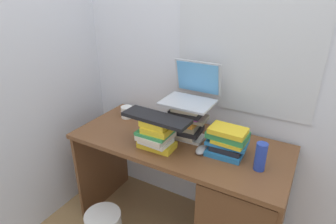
{
  "coord_description": "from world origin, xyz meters",
  "views": [
    {
      "loc": [
        0.72,
        -1.42,
        1.7
      ],
      "look_at": [
        -0.09,
        0.01,
        0.95
      ],
      "focal_mm": 30.15,
      "sensor_mm": 36.0,
      "label": 1
    }
  ],
  "objects_px": {
    "desk": "(226,203)",
    "keyboard": "(156,118)",
    "laptop": "(192,92)",
    "computer_mouse": "(201,150)",
    "water_bottle": "(261,157)",
    "mug": "(127,112)",
    "book_stack_tall": "(187,121)",
    "book_stack_keyboard_riser": "(156,134)",
    "book_stack_side": "(227,141)"
  },
  "relations": [
    {
      "from": "laptop",
      "to": "computer_mouse",
      "type": "bearing_deg",
      "value": -48.59
    },
    {
      "from": "book_stack_keyboard_riser",
      "to": "water_bottle",
      "type": "xyz_separation_m",
      "value": [
        0.61,
        0.09,
        -0.01
      ]
    },
    {
      "from": "book_stack_keyboard_riser",
      "to": "keyboard",
      "type": "xyz_separation_m",
      "value": [
        0.0,
        -0.0,
        0.11
      ]
    },
    {
      "from": "book_stack_keyboard_riser",
      "to": "laptop",
      "type": "bearing_deg",
      "value": 67.73
    },
    {
      "from": "mug",
      "to": "computer_mouse",
      "type": "bearing_deg",
      "value": -14.43
    },
    {
      "from": "desk",
      "to": "computer_mouse",
      "type": "distance_m",
      "value": 0.41
    },
    {
      "from": "computer_mouse",
      "to": "water_bottle",
      "type": "distance_m",
      "value": 0.35
    },
    {
      "from": "mug",
      "to": "book_stack_side",
      "type": "bearing_deg",
      "value": -7.67
    },
    {
      "from": "book_stack_tall",
      "to": "laptop",
      "type": "relative_size",
      "value": 0.78
    },
    {
      "from": "book_stack_tall",
      "to": "laptop",
      "type": "bearing_deg",
      "value": 87.94
    },
    {
      "from": "laptop",
      "to": "desk",
      "type": "bearing_deg",
      "value": -22.8
    },
    {
      "from": "desk",
      "to": "keyboard",
      "type": "relative_size",
      "value": 3.34
    },
    {
      "from": "book_stack_side",
      "to": "water_bottle",
      "type": "bearing_deg",
      "value": -17.65
    },
    {
      "from": "laptop",
      "to": "book_stack_tall",
      "type": "bearing_deg",
      "value": -92.06
    },
    {
      "from": "book_stack_tall",
      "to": "keyboard",
      "type": "relative_size",
      "value": 0.59
    },
    {
      "from": "mug",
      "to": "water_bottle",
      "type": "relative_size",
      "value": 0.76
    },
    {
      "from": "laptop",
      "to": "keyboard",
      "type": "xyz_separation_m",
      "value": [
        -0.11,
        -0.26,
        -0.1
      ]
    },
    {
      "from": "water_bottle",
      "to": "computer_mouse",
      "type": "bearing_deg",
      "value": -180.0
    },
    {
      "from": "keyboard",
      "to": "book_stack_tall",
      "type": "bearing_deg",
      "value": 65.34
    },
    {
      "from": "laptop",
      "to": "water_bottle",
      "type": "distance_m",
      "value": 0.57
    },
    {
      "from": "book_stack_side",
      "to": "computer_mouse",
      "type": "height_order",
      "value": "book_stack_side"
    },
    {
      "from": "mug",
      "to": "book_stack_tall",
      "type": "bearing_deg",
      "value": -6.67
    },
    {
      "from": "desk",
      "to": "book_stack_keyboard_riser",
      "type": "relative_size",
      "value": 6.19
    },
    {
      "from": "desk",
      "to": "book_stack_side",
      "type": "relative_size",
      "value": 5.68
    },
    {
      "from": "desk",
      "to": "mug",
      "type": "height_order",
      "value": "mug"
    },
    {
      "from": "computer_mouse",
      "to": "keyboard",
      "type": "bearing_deg",
      "value": -161.51
    },
    {
      "from": "computer_mouse",
      "to": "mug",
      "type": "relative_size",
      "value": 0.84
    },
    {
      "from": "desk",
      "to": "book_stack_keyboard_riser",
      "type": "distance_m",
      "value": 0.63
    },
    {
      "from": "keyboard",
      "to": "book_stack_keyboard_riser",
      "type": "bearing_deg",
      "value": 131.43
    },
    {
      "from": "keyboard",
      "to": "mug",
      "type": "distance_m",
      "value": 0.53
    },
    {
      "from": "laptop",
      "to": "computer_mouse",
      "type": "height_order",
      "value": "laptop"
    },
    {
      "from": "desk",
      "to": "water_bottle",
      "type": "bearing_deg",
      "value": -12.89
    },
    {
      "from": "keyboard",
      "to": "water_bottle",
      "type": "relative_size",
      "value": 2.59
    },
    {
      "from": "book_stack_keyboard_riser",
      "to": "water_bottle",
      "type": "height_order",
      "value": "book_stack_keyboard_riser"
    },
    {
      "from": "book_stack_keyboard_riser",
      "to": "computer_mouse",
      "type": "bearing_deg",
      "value": 17.93
    },
    {
      "from": "book_stack_tall",
      "to": "water_bottle",
      "type": "xyz_separation_m",
      "value": [
        0.5,
        -0.11,
        -0.04
      ]
    },
    {
      "from": "computer_mouse",
      "to": "mug",
      "type": "distance_m",
      "value": 0.71
    },
    {
      "from": "book_stack_tall",
      "to": "laptop",
      "type": "xyz_separation_m",
      "value": [
        0.0,
        0.06,
        0.18
      ]
    },
    {
      "from": "computer_mouse",
      "to": "book_stack_keyboard_riser",
      "type": "bearing_deg",
      "value": -162.07
    },
    {
      "from": "desk",
      "to": "laptop",
      "type": "relative_size",
      "value": 4.45
    },
    {
      "from": "book_stack_keyboard_riser",
      "to": "water_bottle",
      "type": "relative_size",
      "value": 1.39
    },
    {
      "from": "mug",
      "to": "water_bottle",
      "type": "distance_m",
      "value": 1.04
    },
    {
      "from": "book_stack_keyboard_riser",
      "to": "computer_mouse",
      "type": "height_order",
      "value": "book_stack_keyboard_riser"
    },
    {
      "from": "book_stack_side",
      "to": "mug",
      "type": "relative_size",
      "value": 1.99
    },
    {
      "from": "desk",
      "to": "book_stack_tall",
      "type": "distance_m",
      "value": 0.58
    },
    {
      "from": "desk",
      "to": "keyboard",
      "type": "xyz_separation_m",
      "value": [
        -0.43,
        -0.13,
        0.56
      ]
    },
    {
      "from": "keyboard",
      "to": "computer_mouse",
      "type": "height_order",
      "value": "keyboard"
    },
    {
      "from": "water_bottle",
      "to": "laptop",
      "type": "bearing_deg",
      "value": 160.43
    },
    {
      "from": "desk",
      "to": "book_stack_side",
      "type": "distance_m",
      "value": 0.44
    },
    {
      "from": "computer_mouse",
      "to": "water_bottle",
      "type": "bearing_deg",
      "value": 0.0
    }
  ]
}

